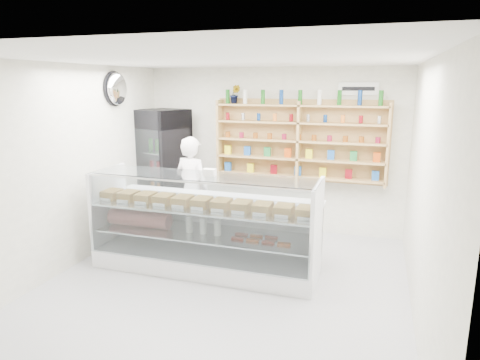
% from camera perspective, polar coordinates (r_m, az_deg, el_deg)
% --- Properties ---
extents(room, '(5.00, 5.00, 5.00)m').
position_cam_1_polar(room, '(5.12, -2.48, -0.02)').
color(room, '#A6A6AB').
rests_on(room, ground).
extents(display_counter, '(3.09, 0.92, 1.35)m').
position_cam_1_polar(display_counter, '(6.00, -4.62, -8.44)').
color(display_counter, white).
rests_on(display_counter, floor).
extents(shop_worker, '(0.71, 0.56, 1.72)m').
position_cam_1_polar(shop_worker, '(6.93, -6.39, -1.28)').
color(shop_worker, white).
rests_on(shop_worker, floor).
extents(drinks_cooler, '(0.95, 0.94, 2.09)m').
position_cam_1_polar(drinks_cooler, '(7.73, -10.13, 1.50)').
color(drinks_cooler, black).
rests_on(drinks_cooler, floor).
extents(wall_shelving, '(2.84, 0.28, 1.33)m').
position_cam_1_polar(wall_shelving, '(7.19, 7.85, 5.15)').
color(wall_shelving, tan).
rests_on(wall_shelving, back_wall).
extents(potted_plant, '(0.20, 0.17, 0.31)m').
position_cam_1_polar(potted_plant, '(7.41, -0.66, 11.36)').
color(potted_plant, '#1E6626').
rests_on(potted_plant, wall_shelving).
extents(security_mirror, '(0.15, 0.50, 0.50)m').
position_cam_1_polar(security_mirror, '(7.07, -16.05, 11.61)').
color(security_mirror, silver).
rests_on(security_mirror, left_wall).
extents(wall_sign, '(0.62, 0.03, 0.20)m').
position_cam_1_polar(wall_sign, '(7.16, 15.51, 11.65)').
color(wall_sign, white).
rests_on(wall_sign, back_wall).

